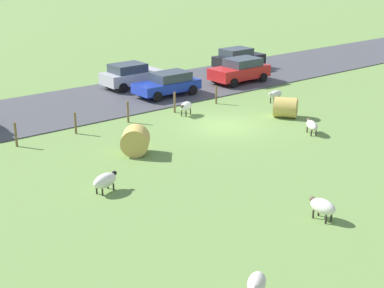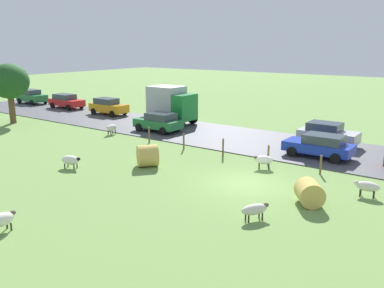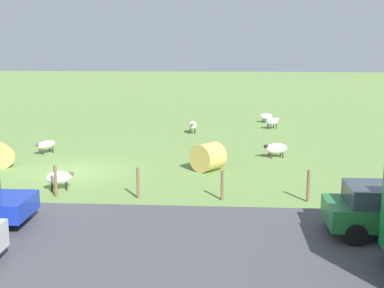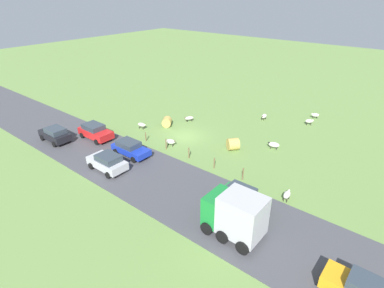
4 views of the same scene
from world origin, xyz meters
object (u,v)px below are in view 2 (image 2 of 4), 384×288
truck_0 (171,104)px  car_1 (108,106)px  sheep_1 (255,209)px  car_7 (320,145)px  tree_0 (9,82)px  car_0 (32,96)px  car_3 (159,122)px  hay_bale_0 (309,193)px  car_5 (66,101)px  car_2 (327,134)px  hay_bale_1 (148,156)px  sheep_0 (111,128)px  sheep_3 (264,160)px  sheep_4 (71,160)px  sheep_7 (2,220)px  sheep_2 (367,186)px

truck_0 → car_1: (0.10, 8.37, -0.91)m
sheep_1 → truck_0: bearing=48.1°
truck_0 → car_7: bearing=-102.3°
tree_0 → car_0: size_ratio=1.35×
tree_0 → car_3: 14.68m
hay_bale_0 → car_5: 34.57m
sheep_1 → car_2: car_2 is taller
hay_bale_1 → car_2: (11.21, -7.05, 0.26)m
sheep_0 → truck_0: size_ratio=0.28×
sheep_1 → car_7: car_7 is taller
sheep_3 → sheep_4: (-6.58, 9.22, -0.04)m
hay_bale_1 → car_5: 25.29m
car_3 → car_5: (3.49, 16.73, 0.01)m
car_0 → car_2: 36.18m
sheep_3 → sheep_7: sheep_3 is taller
sheep_4 → hay_bale_0: (2.76, -13.37, 0.08)m
car_1 → tree_0: bearing=154.5°
sheep_1 → car_1: bearing=59.4°
hay_bale_1 → sheep_3: bearing=-58.1°
hay_bale_1 → hay_bale_0: bearing=-91.2°
sheep_1 → car_1: 28.15m
car_3 → sheep_3: bearing=-110.0°
sheep_2 → car_2: (8.82, 4.81, 0.39)m
sheep_0 → car_3: car_3 is taller
sheep_0 → car_7: size_ratio=0.27×
hay_bale_1 → car_2: car_2 is taller
sheep_3 → car_2: (7.58, -1.21, 0.38)m
sheep_3 → car_3: (4.27, 11.69, 0.34)m
hay_bale_1 → tree_0: tree_0 is taller
tree_0 → car_7: tree_0 is taller
hay_bale_1 → tree_0: size_ratio=0.24×
hay_bale_0 → car_7: (8.04, 2.31, 0.27)m
sheep_1 → hay_bale_1: bearing=70.2°
sheep_1 → sheep_0: bearing=64.8°
hay_bale_0 → car_7: car_7 is taller
car_1 → sheep_7: bearing=-141.4°
hay_bale_1 → car_7: 10.97m
tree_0 → truck_0: size_ratio=1.33×
car_7 → car_1: bearing=81.8°
truck_0 → car_5: size_ratio=0.94×
sheep_4 → sheep_7: 8.41m
sheep_4 → truck_0: 14.58m
tree_0 → car_5: 9.46m
sheep_0 → sheep_4: sheep_0 is taller
tree_0 → sheep_2: bearing=-91.1°
sheep_0 → car_1: size_ratio=0.27×
car_5 → tree_0: bearing=-159.1°
sheep_3 → car_1: 22.61m
sheep_0 → car_2: 16.62m
sheep_7 → car_7: car_7 is taller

